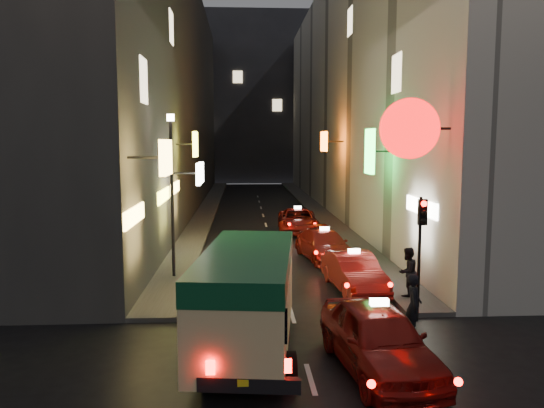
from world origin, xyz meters
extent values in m
cube|color=#383633|center=(-8.00, 34.00, 9.00)|extent=(6.00, 52.00, 18.00)
cube|color=#FFCA59|center=(-3.84, 9.00, 4.87)|extent=(0.18, 1.62, 1.09)
cube|color=white|center=(-3.44, 16.90, 3.92)|extent=(0.18, 2.43, 0.96)
cube|color=yellow|center=(-3.99, 21.01, 5.22)|extent=(0.18, 1.33, 1.34)
cube|color=#FFCA59|center=(-4.98, 9.61, 3.00)|extent=(0.10, 3.02, 0.55)
cube|color=yellow|center=(-4.98, 15.98, 3.00)|extent=(0.10, 3.14, 0.55)
cube|color=#FFCA59|center=(-4.98, 19.96, 3.00)|extent=(0.10, 3.17, 0.55)
cube|color=#FFE5B2|center=(-4.99, 12.00, 7.50)|extent=(0.06, 1.30, 1.60)
cube|color=#FFE5B2|center=(-4.99, 20.00, 11.00)|extent=(0.06, 1.30, 1.60)
cube|color=#AFACA1|center=(8.00, 34.00, 9.00)|extent=(6.00, 52.00, 18.00)
cylinder|color=#F20A0A|center=(3.71, 9.00, 5.75)|extent=(1.88, 0.18, 1.88)
cube|color=#30F142|center=(4.06, 15.59, 4.93)|extent=(0.18, 1.17, 1.96)
cube|color=#FF5E0C|center=(3.73, 26.50, 5.38)|extent=(0.18, 1.84, 1.26)
cube|color=white|center=(4.98, 11.35, 3.00)|extent=(0.10, 3.20, 0.55)
cube|color=#FFE5B2|center=(4.99, 15.00, 8.20)|extent=(0.06, 1.30, 1.60)
cube|color=#FFE5B2|center=(4.99, 25.00, 12.50)|extent=(0.06, 1.30, 1.60)
cube|color=#343439|center=(0.00, 66.00, 11.00)|extent=(30.00, 10.00, 22.00)
cube|color=#484643|center=(-4.25, 34.00, 0.07)|extent=(1.50, 52.00, 0.15)
cube|color=#484643|center=(4.25, 34.00, 0.07)|extent=(1.50, 52.00, 0.15)
cube|color=#D3C384|center=(-1.41, 5.65, 1.49)|extent=(2.81, 6.25, 2.22)
cube|color=#0D4325|center=(-1.41, 5.65, 2.35)|extent=(2.83, 6.27, 0.55)
cube|color=black|center=(-1.41, 5.96, 1.71)|extent=(2.56, 3.85, 0.50)
cube|color=black|center=(-1.41, 2.68, 0.53)|extent=(2.08, 0.42, 0.30)
cube|color=#FF0A05|center=(-2.16, 2.61, 0.94)|extent=(0.18, 0.06, 0.28)
cube|color=#FF0A05|center=(-0.65, 2.61, 0.94)|extent=(0.18, 0.06, 0.28)
cylinder|color=black|center=(-2.35, 7.59, 0.38)|extent=(0.22, 0.77, 0.77)
cylinder|color=black|center=(-0.47, 3.72, 0.38)|extent=(0.22, 0.77, 0.77)
imported|color=maroon|center=(1.63, 4.34, 0.92)|extent=(3.04, 6.00, 1.83)
cube|color=white|center=(1.63, 4.34, 1.92)|extent=(0.44, 0.23, 0.16)
sphere|color=#FF0A05|center=(0.81, 1.72, 0.94)|extent=(0.16, 0.16, 0.16)
sphere|color=#FF0A05|center=(2.44, 1.72, 0.94)|extent=(0.16, 0.16, 0.16)
imported|color=maroon|center=(2.48, 11.10, 0.79)|extent=(2.54, 5.16, 1.58)
cube|color=white|center=(2.48, 11.10, 1.67)|extent=(0.44, 0.22, 0.16)
sphere|color=#FF0A05|center=(1.78, 8.84, 0.81)|extent=(0.16, 0.16, 0.16)
sphere|color=#FF0A05|center=(3.18, 8.84, 0.81)|extent=(0.16, 0.16, 0.16)
imported|color=maroon|center=(2.20, 16.17, 0.78)|extent=(2.78, 5.18, 1.57)
cube|color=white|center=(2.20, 16.17, 1.66)|extent=(0.44, 0.25, 0.16)
sphere|color=#FF0A05|center=(1.51, 13.93, 0.81)|extent=(0.16, 0.16, 0.16)
sphere|color=#FF0A05|center=(2.90, 13.93, 0.81)|extent=(0.16, 0.16, 0.16)
imported|color=maroon|center=(1.78, 23.71, 0.80)|extent=(2.31, 5.15, 1.61)
cube|color=white|center=(1.78, 23.71, 1.70)|extent=(0.43, 0.20, 0.16)
sphere|color=#FF0A05|center=(1.06, 21.41, 0.83)|extent=(0.16, 0.16, 0.16)
sphere|color=#FF0A05|center=(2.49, 21.41, 0.83)|extent=(0.16, 0.16, 0.16)
imported|color=black|center=(3.16, 6.46, 1.00)|extent=(0.59, 0.75, 2.00)
imported|color=black|center=(4.04, 9.82, 1.09)|extent=(0.83, 0.78, 1.89)
cylinder|color=black|center=(4.00, 8.60, 1.90)|extent=(0.10, 0.10, 3.50)
cube|color=black|center=(4.00, 8.42, 3.20)|extent=(0.26, 0.18, 0.80)
sphere|color=#FF0A05|center=(4.00, 8.31, 3.47)|extent=(0.18, 0.18, 0.18)
sphere|color=black|center=(4.00, 8.31, 3.20)|extent=(0.17, 0.17, 0.17)
sphere|color=black|center=(4.00, 8.31, 2.93)|extent=(0.17, 0.17, 0.17)
cylinder|color=black|center=(-4.20, 13.00, 3.15)|extent=(0.12, 0.12, 6.00)
cylinder|color=#FFE5BF|center=(-4.20, 13.00, 6.25)|extent=(0.28, 0.28, 0.25)
camera|label=1|loc=(-1.52, -7.37, 5.33)|focal=35.00mm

